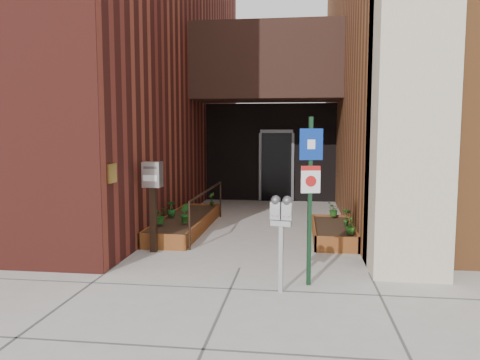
% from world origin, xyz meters
% --- Properties ---
extents(ground, '(80.00, 80.00, 0.00)m').
position_xyz_m(ground, '(0.00, 0.00, 0.00)').
color(ground, '#9E9991').
rests_on(ground, ground).
extents(architecture, '(20.00, 14.60, 10.00)m').
position_xyz_m(architecture, '(-0.18, 6.89, 4.98)').
color(architecture, maroon).
rests_on(architecture, ground).
extents(planter_left, '(0.90, 3.60, 0.30)m').
position_xyz_m(planter_left, '(-1.55, 2.70, 0.13)').
color(planter_left, brown).
rests_on(planter_left, ground).
extents(planter_right, '(0.80, 2.20, 0.30)m').
position_xyz_m(planter_right, '(1.60, 2.20, 0.13)').
color(planter_right, brown).
rests_on(planter_right, ground).
extents(handrail, '(0.04, 3.34, 0.90)m').
position_xyz_m(handrail, '(-1.05, 2.65, 0.75)').
color(handrail, black).
rests_on(handrail, ground).
extents(parking_meter, '(0.30, 0.16, 1.31)m').
position_xyz_m(parking_meter, '(0.69, -1.03, 1.02)').
color(parking_meter, '#B5B4B7').
rests_on(parking_meter, ground).
extents(sign_post, '(0.32, 0.11, 2.35)m').
position_xyz_m(sign_post, '(1.07, -0.69, 1.45)').
color(sign_post, '#12311A').
rests_on(sign_post, ground).
extents(payment_dropbox, '(0.33, 0.26, 1.62)m').
position_xyz_m(payment_dropbox, '(-1.66, 0.80, 1.17)').
color(payment_dropbox, black).
rests_on(payment_dropbox, ground).
extents(shrub_left_a, '(0.44, 0.44, 0.35)m').
position_xyz_m(shrub_left_a, '(-1.85, 1.81, 0.47)').
color(shrub_left_a, '#1F5A19').
rests_on(shrub_left_a, planter_left).
extents(shrub_left_b, '(0.28, 0.28, 0.38)m').
position_xyz_m(shrub_left_b, '(-1.40, 2.00, 0.49)').
color(shrub_left_b, '#1D5B1A').
rests_on(shrub_left_b, planter_left).
extents(shrub_left_c, '(0.26, 0.26, 0.34)m').
position_xyz_m(shrub_left_c, '(-1.85, 2.65, 0.47)').
color(shrub_left_c, '#18561E').
rests_on(shrub_left_c, planter_left).
extents(shrub_left_d, '(0.25, 0.25, 0.34)m').
position_xyz_m(shrub_left_d, '(-1.25, 4.21, 0.47)').
color(shrub_left_d, '#255418').
rests_on(shrub_left_d, planter_left).
extents(shrub_right_a, '(0.18, 0.18, 0.32)m').
position_xyz_m(shrub_right_a, '(1.85, 1.37, 0.46)').
color(shrub_right_a, '#25601B').
rests_on(shrub_right_a, planter_right).
extents(shrub_right_b, '(0.25, 0.25, 0.35)m').
position_xyz_m(shrub_right_b, '(1.85, 2.14, 0.48)').
color(shrub_right_b, '#225017').
rests_on(shrub_right_b, planter_right).
extents(shrub_right_c, '(0.35, 0.35, 0.31)m').
position_xyz_m(shrub_right_c, '(1.67, 3.10, 0.46)').
color(shrub_right_c, '#225217').
rests_on(shrub_right_c, planter_right).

